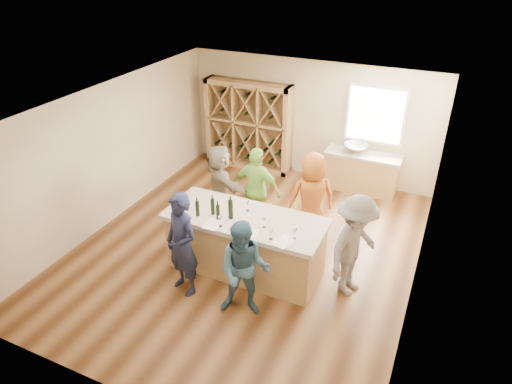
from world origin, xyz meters
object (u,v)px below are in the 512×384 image
at_px(person_near_right, 244,270).
at_px(person_server, 355,246).
at_px(wine_bottle_e, 231,210).
at_px(tasting_counter_base, 245,245).
at_px(wine_rack, 248,126).
at_px(wine_bottle_d, 218,212).
at_px(person_far_left, 220,182).
at_px(wine_bottle_c, 213,207).
at_px(person_near_left, 182,245).
at_px(wine_bottle_b, 197,209).
at_px(person_far_mid, 257,189).
at_px(person_far_right, 312,198).
at_px(sink, 355,148).

xyz_separation_m(person_near_right, person_server, (1.37, 1.17, 0.07)).
bearing_deg(wine_bottle_e, tasting_counter_base, 33.15).
relative_size(wine_rack, wine_bottle_d, 8.30).
height_order(tasting_counter_base, person_far_left, person_far_left).
distance_m(tasting_counter_base, wine_bottle_c, 0.91).
relative_size(person_near_left, person_server, 1.01).
bearing_deg(wine_bottle_d, wine_rack, 108.54).
distance_m(wine_rack, tasting_counter_base, 4.23).
height_order(wine_bottle_b, person_far_mid, person_far_mid).
bearing_deg(wine_rack, wine_bottle_d, -71.46).
height_order(tasting_counter_base, wine_bottle_c, wine_bottle_c).
relative_size(tasting_counter_base, person_far_left, 1.62).
distance_m(wine_bottle_d, person_far_left, 1.87).
bearing_deg(wine_bottle_c, person_server, 8.15).
height_order(wine_bottle_e, person_far_left, person_far_left).
xyz_separation_m(wine_bottle_d, person_far_right, (1.11, 1.58, -0.31)).
xyz_separation_m(wine_bottle_c, wine_bottle_d, (0.16, -0.11, -0.01)).
xyz_separation_m(person_server, person_far_mid, (-2.20, 1.10, -0.03)).
height_order(person_server, person_far_mid, person_server).
height_order(person_near_left, person_far_left, person_near_left).
bearing_deg(wine_bottle_e, person_far_right, 57.79).
bearing_deg(wine_bottle_b, tasting_counter_base, 21.05).
distance_m(person_near_left, person_far_mid, 2.23).
bearing_deg(wine_bottle_d, person_far_mid, 89.94).
xyz_separation_m(sink, person_far_mid, (-1.34, -2.43, -0.15)).
bearing_deg(wine_rack, tasting_counter_base, -65.50).
height_order(sink, wine_bottle_c, wine_bottle_c).
bearing_deg(tasting_counter_base, wine_bottle_d, -147.30).
bearing_deg(person_server, wine_bottle_b, 119.08).
distance_m(person_near_right, person_far_mid, 2.42).
xyz_separation_m(person_near_left, person_far_left, (-0.54, 2.28, -0.10)).
relative_size(person_near_right, person_far_right, 0.90).
height_order(wine_bottle_c, wine_bottle_d, wine_bottle_c).
relative_size(tasting_counter_base, person_far_right, 1.44).
xyz_separation_m(person_near_right, person_far_right, (0.28, 2.31, 0.09)).
bearing_deg(person_far_mid, sink, -114.98).
distance_m(wine_bottle_b, person_near_left, 0.69).
relative_size(wine_bottle_c, person_far_right, 0.16).
distance_m(wine_bottle_d, person_far_mid, 1.59).
relative_size(wine_rack, person_far_mid, 1.27).
bearing_deg(person_near_left, wine_bottle_c, 99.95).
relative_size(sink, person_near_right, 0.33).
distance_m(person_near_left, person_far_left, 2.34).
xyz_separation_m(wine_rack, person_far_right, (2.46, -2.47, -0.19)).
distance_m(person_near_right, person_far_left, 2.87).
xyz_separation_m(wine_rack, person_server, (3.56, -3.61, -0.21)).
bearing_deg(wine_bottle_c, tasting_counter_base, 13.87).
distance_m(wine_rack, person_near_left, 4.83).
distance_m(tasting_counter_base, person_near_right, 1.11).
bearing_deg(person_near_left, wine_bottle_d, 85.93).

